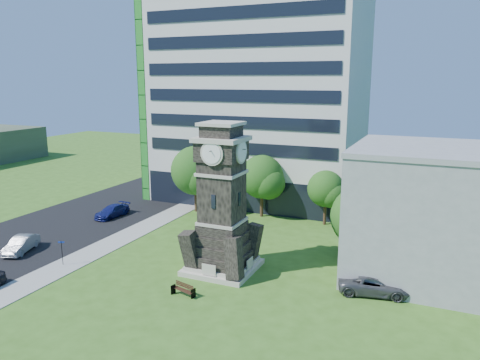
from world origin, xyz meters
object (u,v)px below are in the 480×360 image
at_px(car_street_mid, 21,244).
at_px(park_bench, 184,289).
at_px(street_sign, 62,250).
at_px(car_east_lot, 375,284).
at_px(car_street_north, 112,211).
at_px(clock_tower, 222,208).

relative_size(car_street_mid, park_bench, 2.41).
relative_size(car_street_mid, street_sign, 1.95).
bearing_deg(park_bench, car_street_mid, -170.23).
bearing_deg(car_east_lot, car_street_north, 64.27).
bearing_deg(street_sign, park_bench, -27.22).
bearing_deg(car_street_north, clock_tower, -20.87).
distance_m(clock_tower, car_street_mid, 19.54).
relative_size(car_street_north, street_sign, 2.08).
bearing_deg(clock_tower, car_east_lot, 2.25).
distance_m(car_street_north, street_sign, 14.26).
xyz_separation_m(clock_tower, car_street_north, (-18.16, 8.49, -4.61)).
bearing_deg(park_bench, clock_tower, 99.50).
distance_m(car_street_north, park_bench, 22.47).
distance_m(car_street_mid, street_sign, 5.96).
distance_m(clock_tower, car_street_north, 20.57).
distance_m(clock_tower, street_sign, 14.16).
distance_m(park_bench, street_sign, 12.30).
bearing_deg(clock_tower, park_bench, -95.55).
xyz_separation_m(clock_tower, car_east_lot, (12.18, 0.48, -4.55)).
height_order(park_bench, street_sign, street_sign).
relative_size(car_street_north, park_bench, 2.57).
height_order(car_street_mid, street_sign, street_sign).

